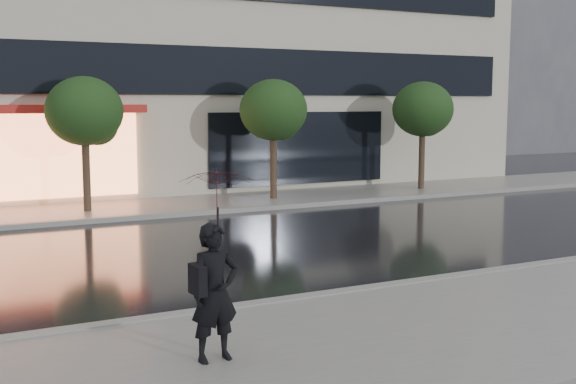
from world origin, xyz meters
TOP-DOWN VIEW (x-y plane):
  - ground at (0.00, 0.00)m, footprint 120.00×120.00m
  - sidewalk_near at (0.00, -3.25)m, footprint 60.00×4.50m
  - sidewalk_far at (0.00, 10.25)m, footprint 60.00×3.50m
  - curb_near at (0.00, -1.00)m, footprint 60.00×0.25m
  - curb_far at (0.00, 8.50)m, footprint 60.00×0.25m
  - bg_building_right at (26.00, 28.00)m, footprint 12.00×12.00m
  - tree_mid_west at (-2.94, 10.03)m, footprint 2.20×2.20m
  - tree_mid_east at (3.06, 10.03)m, footprint 2.20×2.20m
  - tree_far_east at (9.06, 10.03)m, footprint 2.20×2.20m
  - pedestrian_with_umbrella at (-4.14, -3.05)m, footprint 0.97×0.99m

SIDE VIEW (x-z plane):
  - ground at x=0.00m, z-range 0.00..0.00m
  - sidewalk_near at x=0.00m, z-range 0.00..0.12m
  - sidewalk_far at x=0.00m, z-range 0.00..0.12m
  - curb_near at x=0.00m, z-range 0.00..0.14m
  - curb_far at x=0.00m, z-range 0.00..0.14m
  - pedestrian_with_umbrella at x=-4.14m, z-range 0.46..2.82m
  - tree_mid_west at x=-2.94m, z-range 0.93..4.92m
  - tree_mid_east at x=3.06m, z-range 0.93..4.92m
  - tree_far_east at x=9.06m, z-range 0.93..4.92m
  - bg_building_right at x=26.00m, z-range 0.00..16.00m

